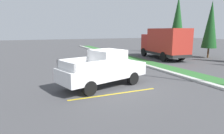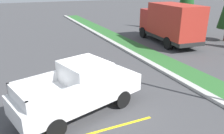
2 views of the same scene
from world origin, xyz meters
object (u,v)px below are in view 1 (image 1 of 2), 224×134
object	(u,v)px
cypress_tree_leftmost	(178,20)
cypress_tree_left_inner	(211,25)
pickup_truck_main	(104,69)
cargo_truck_distant	(164,42)

from	to	relation	value
cypress_tree_leftmost	cypress_tree_left_inner	distance (m)	5.15
cypress_tree_leftmost	cypress_tree_left_inner	world-z (taller)	cypress_tree_leftmost
cypress_tree_leftmost	cypress_tree_left_inner	bearing A→B (deg)	3.74
pickup_truck_main	cargo_truck_distant	xyz separation A→B (m)	(-7.61, 10.25, 0.81)
cargo_truck_distant	cypress_tree_left_inner	world-z (taller)	cypress_tree_left_inner
cargo_truck_distant	cypress_tree_leftmost	bearing A→B (deg)	126.49
cypress_tree_leftmost	pickup_truck_main	bearing A→B (deg)	-53.45
cypress_tree_leftmost	cypress_tree_left_inner	size ratio (longest dim) A/B	1.19
cypress_tree_left_inner	pickup_truck_main	bearing A→B (deg)	-68.35
cargo_truck_distant	cypress_tree_leftmost	world-z (taller)	cypress_tree_leftmost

